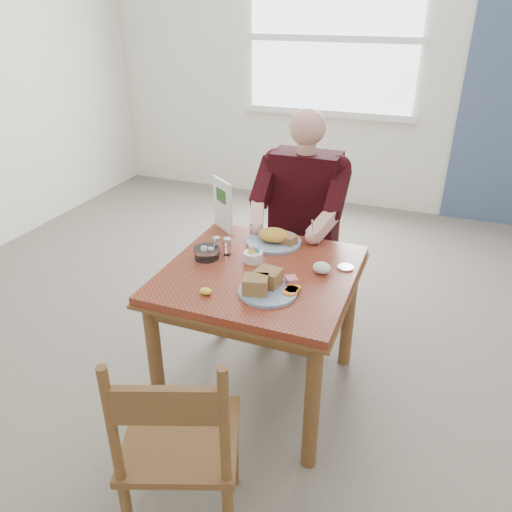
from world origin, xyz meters
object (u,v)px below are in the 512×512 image
at_px(chair_far, 303,251).
at_px(chair_near, 179,446).
at_px(table, 260,289).
at_px(diner, 301,208).
at_px(near_plate, 266,285).
at_px(far_plate, 275,238).

distance_m(chair_far, chair_near, 1.68).
bearing_deg(table, diner, 90.00).
relative_size(near_plate, far_plate, 0.79).
distance_m(diner, near_plate, 0.89).
xyz_separation_m(chair_far, far_plate, (-0.03, -0.49, 0.30)).
relative_size(chair_near, diner, 0.69).
height_order(table, far_plate, far_plate).
relative_size(chair_near, near_plate, 3.18).
bearing_deg(chair_far, diner, -89.99).
xyz_separation_m(chair_far, chair_near, (0.02, -1.68, 0.00)).
bearing_deg(far_plate, table, -84.69).
height_order(diner, far_plate, diner).
relative_size(table, diner, 0.66).
relative_size(chair_far, far_plate, 2.51).
xyz_separation_m(chair_near, far_plate, (-0.05, 1.19, 0.30)).
bearing_deg(chair_near, diner, 90.79).
bearing_deg(near_plate, chair_far, 95.71).
bearing_deg(far_plate, diner, 85.94).
bearing_deg(chair_near, near_plate, 83.87).
height_order(near_plate, far_plate, near_plate).
distance_m(chair_far, diner, 0.34).
bearing_deg(diner, chair_near, -89.21).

